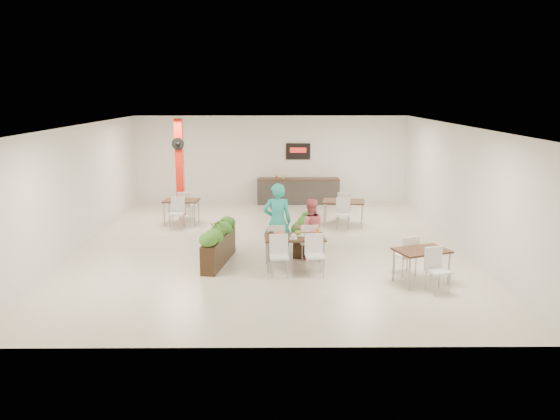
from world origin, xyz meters
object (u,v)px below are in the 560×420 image
Objects in this scene: planter_right at (305,231)px; side_table_c at (422,256)px; diner_man at (277,222)px; service_counter at (298,190)px; side_table_b at (344,204)px; side_table_a at (181,204)px; red_column at (180,166)px; planter_left at (219,242)px; diner_woman at (310,229)px; main_table at (294,241)px.

side_table_c is at bearing -47.86° from planter_right.
planter_right is at bearing -133.18° from diner_man.
service_counter is 3.51m from side_table_b.
planter_right is 4.72m from side_table_a.
side_table_a is at bearing -79.84° from red_column.
planter_left reaches higher than side_table_c.
red_column reaches higher than diner_woman.
service_counter is 1.80× the size of side_table_b.
planter_right is at bearing -88.16° from diner_woman.
side_table_c is (6.29, -6.76, -1.03)m from red_column.
red_column is 1.62m from side_table_a.
service_counter is (4.00, 1.86, -1.15)m from red_column.
side_table_c is at bearing -38.31° from side_table_a.
side_table_c is at bearing -22.04° from main_table.
service_counter is 6.94m from diner_man.
side_table_c is at bearing 146.96° from diner_man.
planter_left reaches higher than side_table_a.
red_column is 4.56m from service_counter.
main_table is at bearing -102.16° from planter_right.
planter_left is (1.81, -5.32, -1.11)m from red_column.
diner_woman is at bearing -89.88° from service_counter.
diner_woman is 2.88m from side_table_c.
side_table_a is (0.22, -1.24, -1.02)m from red_column.
side_table_a is (-2.99, 3.78, -0.33)m from diner_man.
side_table_a is at bearing 141.87° from planter_right.
main_table is 0.78m from diner_woman.
red_column reaches higher than main_table.
side_table_b is 5.46m from side_table_c.
red_column is at bearing 174.31° from side_table_b.
side_table_a is at bearing -55.16° from diner_man.
diner_man is 4.83m from side_table_a.
service_counter is at bearing -100.03° from diner_man.
service_counter is 7.52m from planter_left.
planter_right is 1.13× the size of side_table_a.
service_counter is 1.82× the size of side_table_a.
planter_right is at bearing 28.88° from planter_left.
planter_left is at bearing -106.96° from service_counter.
diner_woman is at bearing -84.64° from planter_right.
side_table_a is (-1.58, 4.08, 0.09)m from planter_left.
main_table is 4.59m from side_table_b.
diner_man reaches higher than planter_right.
service_counter is at bearing 87.00° from main_table.
red_column is 6.80m from main_table.
planter_right is 3.52m from side_table_c.
side_table_a is (-3.78, -3.10, 0.13)m from service_counter.
main_table is 0.80× the size of planter_left.
service_counter reaches higher than planter_right.
main_table and side_table_a have the same top height.
side_table_c is (3.08, -1.74, -0.34)m from diner_man.
side_table_a is 5.06m from side_table_b.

